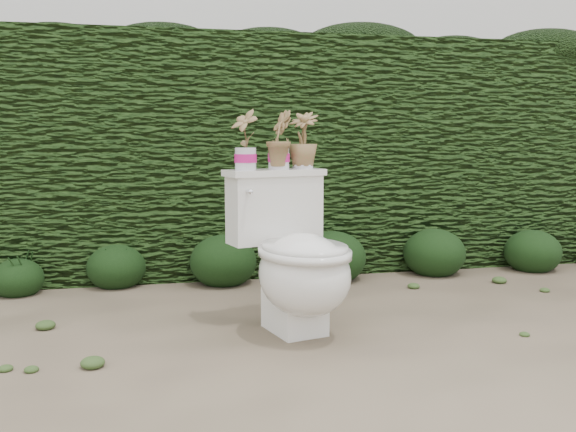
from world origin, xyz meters
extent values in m
plane|color=#85745C|center=(0.00, 0.00, 0.00)|extent=(60.00, 60.00, 0.00)
cube|color=#294818|center=(0.00, 1.60, 0.80)|extent=(8.00, 1.00, 1.60)
cube|color=silver|center=(0.60, 6.00, 2.00)|extent=(8.00, 3.50, 4.00)
cube|color=silver|center=(-0.21, -0.05, 0.10)|extent=(0.29, 0.34, 0.20)
ellipsoid|color=silver|center=(-0.19, -0.14, 0.30)|extent=(0.52, 0.60, 0.39)
cube|color=silver|center=(-0.26, 0.17, 0.57)|extent=(0.50, 0.28, 0.34)
cube|color=silver|center=(-0.26, 0.17, 0.76)|extent=(0.53, 0.31, 0.03)
cylinder|color=silver|center=(-0.42, 0.03, 0.68)|extent=(0.03, 0.06, 0.02)
sphere|color=silver|center=(-0.41, 0.00, 0.68)|extent=(0.03, 0.03, 0.03)
imported|color=#388328|center=(-0.42, 0.13, 0.92)|extent=(0.17, 0.18, 0.28)
imported|color=#388328|center=(-0.24, 0.17, 0.92)|extent=(0.16, 0.18, 0.28)
imported|color=#388328|center=(-0.11, 0.21, 0.91)|extent=(0.21, 0.21, 0.27)
ellipsoid|color=black|center=(-1.66, 1.02, 0.12)|extent=(0.31, 0.31, 0.24)
ellipsoid|color=black|center=(-1.09, 1.12, 0.15)|extent=(0.37, 0.37, 0.30)
ellipsoid|color=black|center=(-0.42, 1.04, 0.17)|extent=(0.43, 0.43, 0.34)
ellipsoid|color=black|center=(0.29, 0.99, 0.17)|extent=(0.44, 0.44, 0.35)
ellipsoid|color=black|center=(1.02, 1.01, 0.17)|extent=(0.42, 0.42, 0.34)
ellipsoid|color=black|center=(1.75, 0.97, 0.16)|extent=(0.39, 0.39, 0.31)
camera|label=1|loc=(-0.90, -2.99, 0.95)|focal=40.00mm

